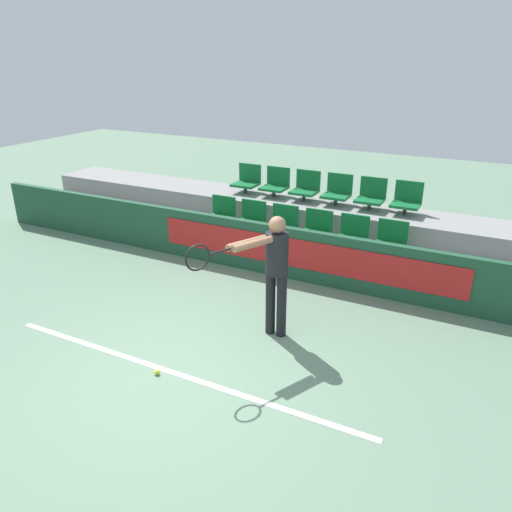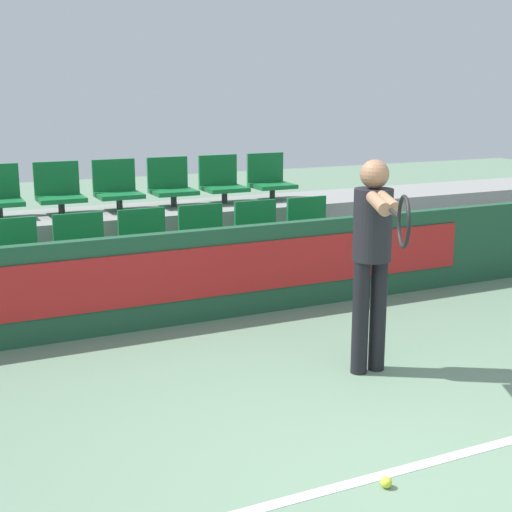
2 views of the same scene
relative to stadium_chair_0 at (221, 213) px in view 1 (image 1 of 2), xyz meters
The scene contains 19 objects.
ground_plane 4.36m from the stadium_chair_0, 67.73° to the right, with size 30.00×30.00×0.00m, color slate.
court_baseline 4.28m from the stadium_chair_0, 67.28° to the right, with size 5.03×0.08×0.01m.
barrier_wall 1.82m from the stadium_chair_0, 24.91° to the right, with size 12.95×0.14×0.89m.
bleacher_tier_front 1.70m from the stadium_chair_0, ahead, with size 12.55×1.09×0.42m.
bleacher_tier_middle 1.91m from the stadium_chair_0, 30.48° to the left, with size 12.55×1.09×0.83m.
stadium_chair_0 is the anchor object (origin of this frame).
stadium_chair_1 0.65m from the stadium_chair_0, ahead, with size 0.50×0.46×0.57m.
stadium_chair_2 1.31m from the stadium_chair_0, ahead, with size 0.50×0.46×0.57m.
stadium_chair_3 1.96m from the stadium_chair_0, ahead, with size 0.50×0.46×0.57m.
stadium_chair_4 2.61m from the stadium_chair_0, ahead, with size 0.50×0.46×0.57m.
stadium_chair_5 3.26m from the stadium_chair_0, ahead, with size 0.50×0.46×0.57m.
stadium_chair_6 1.17m from the stadium_chair_0, 90.00° to the left, with size 0.50×0.46×0.57m.
stadium_chair_7 1.34m from the stadium_chair_0, 59.18° to the left, with size 0.50×0.46×0.57m.
stadium_chair_8 1.75m from the stadium_chair_0, 39.96° to the left, with size 0.50×0.46×0.57m.
stadium_chair_9 2.28m from the stadium_chair_0, 29.19° to the left, with size 0.50×0.46×0.57m.
stadium_chair_10 2.86m from the stadium_chair_0, 22.73° to the left, with size 0.50×0.46×0.57m.
stadium_chair_11 3.47m from the stadium_chair_0, 18.53° to the left, with size 0.50×0.46×0.57m.
tennis_player 3.49m from the stadium_chair_0, 48.17° to the right, with size 0.74×1.35×1.68m.
tennis_ball 4.32m from the stadium_chair_0, 69.78° to the right, with size 0.07×0.07×0.07m.
Camera 1 is at (3.15, -3.91, 3.58)m, focal length 35.00 mm.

